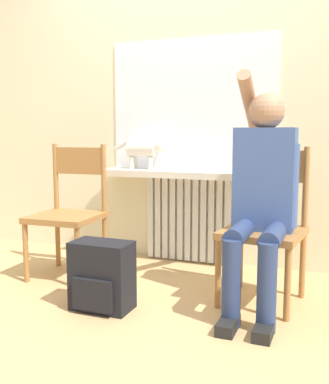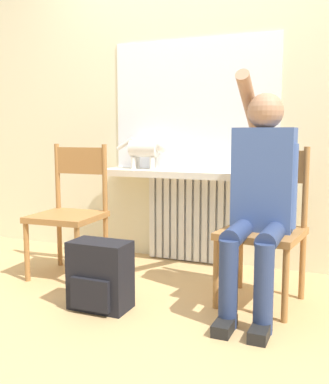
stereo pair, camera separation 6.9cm
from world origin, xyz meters
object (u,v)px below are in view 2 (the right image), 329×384
at_px(person, 261,190).
at_px(cat, 147,149).
at_px(chair_left, 70,210).
at_px(backpack, 100,276).
at_px(chair_right, 264,225).

xyz_separation_m(person, cat, (-1.02, 0.68, 0.20)).
relative_size(chair_left, person, 0.68).
xyz_separation_m(cat, backpack, (0.19, -1.04, -0.68)).
height_order(chair_left, chair_right, same).
relative_size(chair_left, cat, 2.09).
relative_size(chair_right, backpack, 2.35).
bearing_deg(backpack, chair_left, 137.48).
distance_m(cat, backpack, 1.26).
distance_m(chair_left, backpack, 0.76).
bearing_deg(chair_left, chair_right, -2.65).
height_order(chair_left, backpack, chair_left).
bearing_deg(chair_right, cat, 157.73).
distance_m(chair_right, person, 0.24).
distance_m(person, cat, 1.24).
relative_size(chair_left, chair_right, 1.00).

